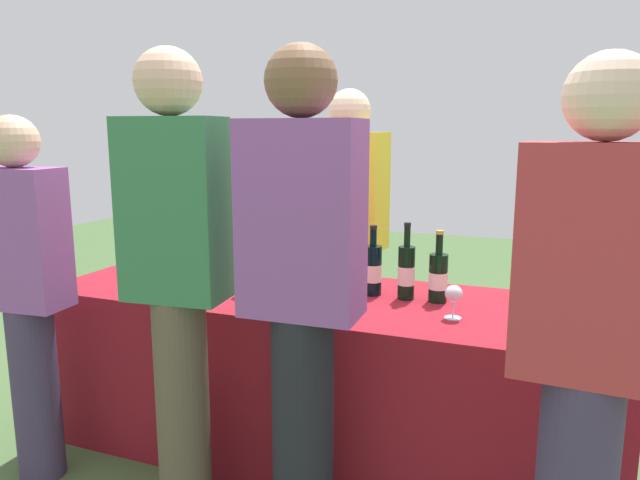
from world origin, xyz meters
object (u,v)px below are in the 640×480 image
at_px(guest_1, 177,269).
at_px(guest_2, 302,287).
at_px(wine_bottle_3, 373,270).
at_px(wine_glass_2, 454,295).
at_px(wine_glass_1, 245,273).
at_px(wine_bottle_0, 176,246).
at_px(guest_3, 588,346).
at_px(menu_board, 269,287).
at_px(wine_bottle_2, 330,267).
at_px(wine_bottle_5, 438,277).
at_px(wine_bottle_1, 217,253).
at_px(guest_0, 26,287).
at_px(server_pouring, 348,232).
at_px(wine_glass_0, 140,267).
at_px(wine_bottle_6, 541,280).
at_px(wine_bottle_4, 406,272).

relative_size(guest_1, guest_2, 1.01).
bearing_deg(wine_bottle_3, wine_glass_2, -28.78).
relative_size(wine_glass_1, wine_glass_2, 1.08).
xyz_separation_m(wine_bottle_0, guest_1, (0.59, -0.84, 0.11)).
height_order(guest_3, menu_board, guest_3).
bearing_deg(guest_3, wine_bottle_2, 145.73).
relative_size(wine_bottle_5, guest_3, 0.19).
distance_m(wine_bottle_1, wine_bottle_3, 0.85).
bearing_deg(guest_1, wine_glass_1, 83.13).
bearing_deg(guest_0, wine_bottle_5, 19.48).
distance_m(server_pouring, guest_0, 1.61).
relative_size(wine_glass_0, guest_3, 0.08).
xyz_separation_m(wine_bottle_1, wine_bottle_2, (0.65, -0.08, 0.00)).
height_order(server_pouring, menu_board, server_pouring).
height_order(wine_bottle_2, wine_glass_2, wine_bottle_2).
bearing_deg(wine_bottle_6, wine_glass_2, -134.52).
relative_size(wine_bottle_6, wine_glass_0, 2.18).
height_order(wine_bottle_5, guest_3, guest_3).
xyz_separation_m(wine_bottle_2, wine_glass_2, (0.59, -0.20, -0.02)).
xyz_separation_m(guest_0, menu_board, (0.22, 1.79, -0.43)).
xyz_separation_m(wine_bottle_1, guest_0, (-0.42, -0.80, -0.02)).
bearing_deg(wine_glass_1, wine_bottle_6, 15.04).
bearing_deg(guest_0, wine_bottle_0, 75.28).
distance_m(guest_2, guest_3, 0.88).
relative_size(wine_bottle_2, guest_3, 0.19).
relative_size(wine_glass_2, guest_2, 0.08).
bearing_deg(wine_bottle_2, wine_bottle_1, 172.68).
relative_size(wine_bottle_5, menu_board, 0.38).
height_order(wine_bottle_4, wine_glass_2, wine_bottle_4).
bearing_deg(wine_bottle_1, server_pouring, 42.70).
bearing_deg(guest_0, guest_3, -7.86).
bearing_deg(wine_bottle_1, guest_0, -117.69).
bearing_deg(server_pouring, wine_glass_2, 137.67).
bearing_deg(wine_bottle_3, guest_0, -150.18).
xyz_separation_m(guest_1, guest_2, (0.49, 0.01, -0.02)).
bearing_deg(wine_bottle_5, wine_bottle_3, 178.87).
height_order(wine_bottle_3, wine_glass_1, wine_bottle_3).
xyz_separation_m(wine_bottle_6, wine_glass_2, (-0.31, -0.32, -0.01)).
bearing_deg(guest_3, wine_bottle_1, 155.82).
bearing_deg(wine_bottle_4, menu_board, 138.01).
bearing_deg(wine_bottle_1, wine_bottle_0, 169.92).
distance_m(wine_bottle_3, wine_bottle_5, 0.29).
bearing_deg(menu_board, guest_2, -74.75).
relative_size(wine_bottle_6, menu_board, 0.36).
bearing_deg(wine_bottle_1, wine_glass_0, -119.16).
relative_size(guest_2, guest_3, 1.05).
relative_size(wine_bottle_1, guest_1, 0.18).
bearing_deg(wine_bottle_0, wine_bottle_2, -8.16).
bearing_deg(wine_bottle_1, menu_board, 101.23).
relative_size(wine_bottle_2, wine_bottle_5, 1.03).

